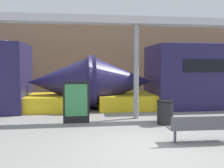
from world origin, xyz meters
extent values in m
plane|color=gray|center=(0.00, 0.00, 0.00)|extent=(60.00, 60.00, 0.00)
cube|color=#937051|center=(0.00, 11.12, 2.50)|extent=(56.00, 0.20, 5.00)
cone|color=#231E4C|center=(0.37, 6.19, 1.32)|extent=(3.17, 2.63, 2.63)
cube|color=yellow|center=(0.67, 6.19, 0.35)|extent=(2.85, 2.46, 0.70)
cone|color=#231E4C|center=(-2.48, 6.19, 1.32)|extent=(3.17, 2.63, 2.63)
cube|color=yellow|center=(-2.78, 6.19, 0.35)|extent=(2.85, 2.46, 0.70)
cube|color=#4C4F54|center=(1.62, 0.40, 0.40)|extent=(1.82, 0.49, 0.04)
cube|color=#4C4F54|center=(1.62, 0.20, 0.59)|extent=(1.81, 0.09, 0.33)
cylinder|color=#4C4F54|center=(0.90, 0.42, 0.19)|extent=(0.07, 0.07, 0.38)
cylinder|color=black|center=(1.38, 2.57, 0.40)|extent=(0.57, 0.57, 0.80)
cylinder|color=black|center=(1.38, 2.57, 0.83)|extent=(0.60, 0.60, 0.06)
cube|color=black|center=(-1.77, 3.15, 0.76)|extent=(0.94, 0.06, 1.53)
cube|color=#38844C|center=(-1.77, 3.12, 0.84)|extent=(0.80, 0.01, 1.16)
cylinder|color=gray|center=(0.58, 3.68, 1.84)|extent=(0.20, 0.20, 3.69)
cube|color=#B7B7BC|center=(0.58, 3.68, 3.83)|extent=(28.00, 0.60, 0.28)
camera|label=1|loc=(-1.67, -5.92, 2.08)|focal=40.00mm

